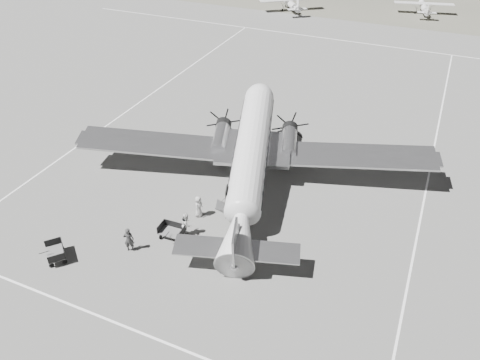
% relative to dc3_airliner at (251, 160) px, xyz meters
% --- Properties ---
extents(ground, '(260.00, 260.00, 0.00)m').
position_rel_dc3_airliner_xyz_m(ground, '(0.89, -1.06, -2.79)').
color(ground, slate).
rests_on(ground, ground).
extents(taxi_line_near, '(60.00, 0.15, 0.01)m').
position_rel_dc3_airliner_xyz_m(taxi_line_near, '(0.89, -15.06, -2.78)').
color(taxi_line_near, white).
rests_on(taxi_line_near, ground).
extents(taxi_line_right, '(0.15, 80.00, 0.01)m').
position_rel_dc3_airliner_xyz_m(taxi_line_right, '(12.89, -1.06, -2.78)').
color(taxi_line_right, white).
rests_on(taxi_line_right, ground).
extents(taxi_line_left, '(0.15, 60.00, 0.01)m').
position_rel_dc3_airliner_xyz_m(taxi_line_left, '(-17.11, 8.94, -2.78)').
color(taxi_line_left, white).
rests_on(taxi_line_left, ground).
extents(taxi_line_horizon, '(90.00, 0.15, 0.01)m').
position_rel_dc3_airliner_xyz_m(taxi_line_horizon, '(0.89, 38.94, -2.78)').
color(taxi_line_horizon, white).
rests_on(taxi_line_horizon, ground).
extents(dc3_airliner, '(33.96, 28.00, 5.58)m').
position_rel_dc3_airliner_xyz_m(dc3_airliner, '(0.00, 0.00, 0.00)').
color(dc3_airliner, '#B4B4B7').
rests_on(dc3_airliner, ground).
extents(light_plane_left, '(13.34, 12.92, 2.15)m').
position_rel_dc3_airliner_xyz_m(light_plane_left, '(-13.78, 50.38, -1.71)').
color(light_plane_left, silver).
rests_on(light_plane_left, ground).
extents(light_plane_right, '(11.15, 9.80, 2.00)m').
position_rel_dc3_airliner_xyz_m(light_plane_right, '(7.13, 57.51, -1.79)').
color(light_plane_right, silver).
rests_on(light_plane_right, ground).
extents(baggage_cart_near, '(1.87, 1.36, 1.03)m').
position_rel_dc3_airliner_xyz_m(baggage_cart_near, '(-2.77, -7.44, -2.28)').
color(baggage_cart_near, '#5E5E5E').
rests_on(baggage_cart_near, ground).
extents(baggage_cart_far, '(2.24, 2.19, 1.04)m').
position_rel_dc3_airliner_xyz_m(baggage_cart_far, '(-8.70, -12.32, -2.27)').
color(baggage_cart_far, '#5E5E5E').
rests_on(baggage_cart_far, ground).
extents(ground_crew, '(0.81, 0.72, 1.87)m').
position_rel_dc3_airliner_xyz_m(ground_crew, '(-4.72, -9.67, -1.86)').
color(ground_crew, '#323232').
rests_on(ground_crew, ground).
extents(ramp_agent, '(0.89, 1.04, 1.85)m').
position_rel_dc3_airliner_xyz_m(ramp_agent, '(-1.97, -6.72, -1.87)').
color(ramp_agent, silver).
rests_on(ramp_agent, ground).
extents(passenger, '(0.59, 0.87, 1.72)m').
position_rel_dc3_airliner_xyz_m(passenger, '(-2.19, -4.55, -1.93)').
color(passenger, '#ABABA8').
rests_on(passenger, ground).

